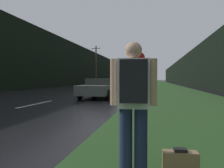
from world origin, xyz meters
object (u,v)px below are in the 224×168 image
Objects in this scene: stop_sign at (138,71)px; suitcase at (180,164)px; car_passing_far at (132,82)px; car_passing_near at (100,88)px; hitchhiker_with_backpack at (133,99)px.

stop_sign is 6.11× the size of suitcase.
stop_sign is at bearing 96.95° from car_passing_far.
car_passing_far reaches higher than car_passing_near.
stop_sign is 22.33m from car_passing_far.
car_passing_near is (-3.27, 10.41, -0.32)m from hitchhiker_with_backpack.
hitchhiker_with_backpack is 3.85× the size of suitcase.
car_passing_far is (-3.27, 30.46, -0.28)m from hitchhiker_with_backpack.
car_passing_far is at bearing 96.95° from stop_sign.
hitchhiker_with_backpack is 30.64m from car_passing_far.
car_passing_near is at bearing 90.00° from car_passing_far.
car_passing_near is 20.05m from car_passing_far.
stop_sign reaches higher than suitcase.
car_passing_far is (-3.85, 30.34, 0.53)m from suitcase.
stop_sign is at bearing 88.02° from hitchhiker_with_backpack.
car_passing_near is (-2.70, 2.10, -1.01)m from stop_sign.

